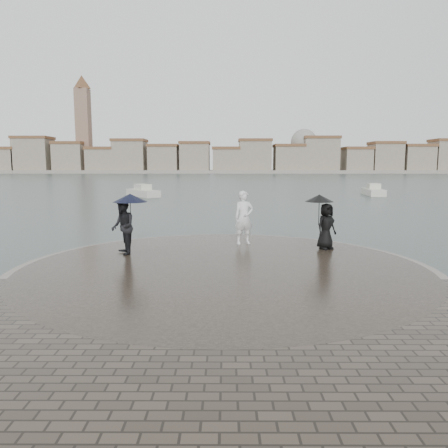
{
  "coord_description": "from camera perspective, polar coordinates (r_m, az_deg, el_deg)",
  "views": [
    {
      "loc": [
        0.07,
        -9.23,
        3.37
      ],
      "look_at": [
        0.0,
        4.8,
        1.45
      ],
      "focal_mm": 35.0,
      "sensor_mm": 36.0,
      "label": 1
    }
  ],
  "objects": [
    {
      "name": "kerb_ring",
      "position": [
        13.13,
        -0.03,
        -6.36
      ],
      "size": [
        12.5,
        12.5,
        0.32
      ],
      "primitive_type": "cylinder",
      "color": "gray",
      "rests_on": "ground"
    },
    {
      "name": "visitor_right",
      "position": [
        15.95,
        12.95,
        0.76
      ],
      "size": [
        1.25,
        1.06,
        1.95
      ],
      "color": "black",
      "rests_on": "quay_tip"
    },
    {
      "name": "statue",
      "position": [
        16.54,
        2.62,
        0.84
      ],
      "size": [
        0.83,
        0.65,
        2.02
      ],
      "primitive_type": "imported",
      "rotation": [
        0.0,
        0.0,
        0.25
      ],
      "color": "white",
      "rests_on": "quay_tip"
    },
    {
      "name": "visitor_left",
      "position": [
        14.98,
        -12.86,
        0.52
      ],
      "size": [
        1.34,
        1.24,
        2.04
      ],
      "color": "black",
      "rests_on": "quay_tip"
    },
    {
      "name": "far_skyline",
      "position": [
        170.07,
        -1.86,
        8.53
      ],
      "size": [
        260.0,
        20.0,
        37.0
      ],
      "color": "gray",
      "rests_on": "ground"
    },
    {
      "name": "boats",
      "position": [
        47.73,
        4.74,
        4.16
      ],
      "size": [
        28.5,
        7.43,
        1.5
      ],
      "color": "beige",
      "rests_on": "ground"
    },
    {
      "name": "ground",
      "position": [
        9.83,
        -0.15,
        -12.26
      ],
      "size": [
        400.0,
        400.0,
        0.0
      ],
      "primitive_type": "plane",
      "color": "#2B3835",
      "rests_on": "ground"
    },
    {
      "name": "quay_tip",
      "position": [
        13.13,
        -0.03,
        -6.27
      ],
      "size": [
        11.9,
        11.9,
        0.36
      ],
      "primitive_type": "cylinder",
      "color": "#2D261E",
      "rests_on": "ground"
    }
  ]
}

